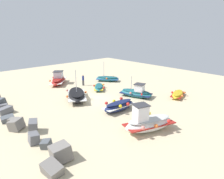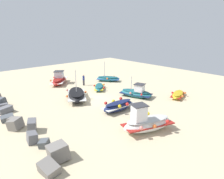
{
  "view_description": "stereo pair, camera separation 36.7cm",
  "coord_description": "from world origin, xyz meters",
  "px_view_note": "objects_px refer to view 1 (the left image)",
  "views": [
    {
      "loc": [
        -19.91,
        14.89,
        8.87
      ],
      "look_at": [
        -0.9,
        -2.71,
        0.9
      ],
      "focal_mm": 32.66,
      "sensor_mm": 36.0,
      "label": 1
    },
    {
      "loc": [
        -20.16,
        14.62,
        8.87
      ],
      "look_at": [
        -0.9,
        -2.71,
        0.9
      ],
      "focal_mm": 32.66,
      "sensor_mm": 36.0,
      "label": 2
    }
  ],
  "objects_px": {
    "fishing_boat_1": "(58,80)",
    "fishing_boat_4": "(119,106)",
    "fishing_boat_0": "(77,95)",
    "fishing_boat_3": "(136,92)",
    "fishing_boat_5": "(148,122)",
    "fishing_boat_6": "(107,79)",
    "person_walking": "(83,79)",
    "fishing_boat_2": "(178,94)",
    "fishing_boat_7": "(99,87)"
  },
  "relations": [
    {
      "from": "fishing_boat_4",
      "to": "fishing_boat_7",
      "type": "relative_size",
      "value": 1.18
    },
    {
      "from": "fishing_boat_1",
      "to": "fishing_boat_7",
      "type": "distance_m",
      "value": 7.46
    },
    {
      "from": "fishing_boat_1",
      "to": "fishing_boat_2",
      "type": "xyz_separation_m",
      "value": [
        -16.59,
        -8.36,
        -0.33
      ]
    },
    {
      "from": "fishing_boat_3",
      "to": "fishing_boat_5",
      "type": "bearing_deg",
      "value": -61.38
    },
    {
      "from": "fishing_boat_2",
      "to": "fishing_boat_3",
      "type": "height_order",
      "value": "fishing_boat_3"
    },
    {
      "from": "fishing_boat_5",
      "to": "person_walking",
      "type": "xyz_separation_m",
      "value": [
        16.06,
        -4.29,
        0.2
      ]
    },
    {
      "from": "fishing_boat_3",
      "to": "fishing_boat_7",
      "type": "relative_size",
      "value": 1.35
    },
    {
      "from": "fishing_boat_4",
      "to": "fishing_boat_6",
      "type": "bearing_deg",
      "value": 55.72
    },
    {
      "from": "fishing_boat_1",
      "to": "fishing_boat_7",
      "type": "xyz_separation_m",
      "value": [
        -6.89,
        -2.85,
        -0.33
      ]
    },
    {
      "from": "fishing_boat_3",
      "to": "fishing_boat_7",
      "type": "height_order",
      "value": "fishing_boat_3"
    },
    {
      "from": "fishing_boat_3",
      "to": "fishing_boat_4",
      "type": "relative_size",
      "value": 1.14
    },
    {
      "from": "fishing_boat_1",
      "to": "fishing_boat_2",
      "type": "bearing_deg",
      "value": -113.14
    },
    {
      "from": "fishing_boat_5",
      "to": "fishing_boat_0",
      "type": "bearing_deg",
      "value": -70.52
    },
    {
      "from": "fishing_boat_0",
      "to": "fishing_boat_7",
      "type": "distance_m",
      "value": 5.16
    },
    {
      "from": "fishing_boat_0",
      "to": "fishing_boat_3",
      "type": "height_order",
      "value": "fishing_boat_0"
    },
    {
      "from": "fishing_boat_2",
      "to": "person_walking",
      "type": "relative_size",
      "value": 2.12
    },
    {
      "from": "fishing_boat_1",
      "to": "fishing_boat_6",
      "type": "height_order",
      "value": "fishing_boat_6"
    },
    {
      "from": "fishing_boat_1",
      "to": "fishing_boat_5",
      "type": "bearing_deg",
      "value": -145.36
    },
    {
      "from": "fishing_boat_2",
      "to": "fishing_boat_7",
      "type": "distance_m",
      "value": 11.16
    },
    {
      "from": "fishing_boat_1",
      "to": "fishing_boat_0",
      "type": "bearing_deg",
      "value": -153.61
    },
    {
      "from": "fishing_boat_1",
      "to": "fishing_boat_5",
      "type": "distance_m",
      "value": 19.66
    },
    {
      "from": "fishing_boat_1",
      "to": "fishing_boat_6",
      "type": "distance_m",
      "value": 8.11
    },
    {
      "from": "fishing_boat_7",
      "to": "fishing_boat_3",
      "type": "bearing_deg",
      "value": 54.89
    },
    {
      "from": "fishing_boat_4",
      "to": "fishing_boat_6",
      "type": "distance_m",
      "value": 12.89
    },
    {
      "from": "fishing_boat_1",
      "to": "person_walking",
      "type": "relative_size",
      "value": 2.86
    },
    {
      "from": "fishing_boat_7",
      "to": "fishing_boat_1",
      "type": "bearing_deg",
      "value": -117.13
    },
    {
      "from": "fishing_boat_1",
      "to": "fishing_boat_4",
      "type": "relative_size",
      "value": 1.22
    },
    {
      "from": "person_walking",
      "to": "fishing_boat_4",
      "type": "bearing_deg",
      "value": 25.99
    },
    {
      "from": "fishing_boat_2",
      "to": "fishing_boat_3",
      "type": "relative_size",
      "value": 0.79
    },
    {
      "from": "fishing_boat_6",
      "to": "person_walking",
      "type": "bearing_deg",
      "value": -136.69
    },
    {
      "from": "fishing_boat_0",
      "to": "fishing_boat_2",
      "type": "distance_m",
      "value": 13.23
    },
    {
      "from": "fishing_boat_1",
      "to": "fishing_boat_5",
      "type": "xyz_separation_m",
      "value": [
        -19.57,
        1.88,
        0.11
      ]
    },
    {
      "from": "fishing_boat_3",
      "to": "fishing_boat_4",
      "type": "height_order",
      "value": "fishing_boat_3"
    },
    {
      "from": "fishing_boat_4",
      "to": "person_walking",
      "type": "xyz_separation_m",
      "value": [
        11.08,
        -3.01,
        0.42
      ]
    },
    {
      "from": "fishing_boat_0",
      "to": "fishing_boat_1",
      "type": "bearing_deg",
      "value": 16.78
    },
    {
      "from": "fishing_boat_1",
      "to": "fishing_boat_4",
      "type": "distance_m",
      "value": 14.61
    },
    {
      "from": "fishing_boat_2",
      "to": "fishing_boat_7",
      "type": "xyz_separation_m",
      "value": [
        9.7,
        5.51,
        -0.0
      ]
    },
    {
      "from": "fishing_boat_1",
      "to": "person_walking",
      "type": "height_order",
      "value": "fishing_boat_1"
    },
    {
      "from": "fishing_boat_1",
      "to": "fishing_boat_7",
      "type": "relative_size",
      "value": 1.45
    },
    {
      "from": "fishing_boat_0",
      "to": "fishing_boat_2",
      "type": "relative_size",
      "value": 1.45
    },
    {
      "from": "fishing_boat_1",
      "to": "fishing_boat_5",
      "type": "height_order",
      "value": "fishing_boat_5"
    },
    {
      "from": "fishing_boat_7",
      "to": "fishing_boat_5",
      "type": "bearing_deg",
      "value": 20.0
    },
    {
      "from": "fishing_boat_3",
      "to": "person_walking",
      "type": "height_order",
      "value": "fishing_boat_3"
    },
    {
      "from": "fishing_boat_6",
      "to": "fishing_boat_3",
      "type": "bearing_deg",
      "value": -55.25
    },
    {
      "from": "fishing_boat_0",
      "to": "fishing_boat_7",
      "type": "height_order",
      "value": "fishing_boat_0"
    },
    {
      "from": "fishing_boat_3",
      "to": "fishing_boat_2",
      "type": "bearing_deg",
      "value": 28.05
    },
    {
      "from": "fishing_boat_3",
      "to": "fishing_boat_4",
      "type": "xyz_separation_m",
      "value": [
        -1.77,
        4.98,
        -0.03
      ]
    },
    {
      "from": "fishing_boat_5",
      "to": "fishing_boat_4",
      "type": "bearing_deg",
      "value": -85.88
    },
    {
      "from": "fishing_boat_3",
      "to": "fishing_boat_7",
      "type": "xyz_separation_m",
      "value": [
        5.93,
        1.53,
        -0.25
      ]
    },
    {
      "from": "fishing_boat_2",
      "to": "fishing_boat_4",
      "type": "relative_size",
      "value": 0.91
    }
  ]
}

